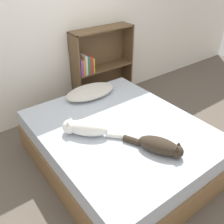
{
  "coord_description": "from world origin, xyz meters",
  "views": [
    {
      "loc": [
        -1.32,
        -1.61,
        2.01
      ],
      "look_at": [
        0.0,
        0.14,
        0.59
      ],
      "focal_mm": 40.0,
      "sensor_mm": 36.0,
      "label": 1
    }
  ],
  "objects_px": {
    "cat_light": "(84,128)",
    "cat_dark": "(160,146)",
    "pillow": "(90,92)",
    "bed": "(120,145)",
    "bookshelf": "(99,66)"
  },
  "relations": [
    {
      "from": "bookshelf",
      "to": "pillow",
      "type": "bearing_deg",
      "value": -132.82
    },
    {
      "from": "bed",
      "to": "bookshelf",
      "type": "bearing_deg",
      "value": 64.56
    },
    {
      "from": "bed",
      "to": "cat_light",
      "type": "xyz_separation_m",
      "value": [
        -0.36,
        0.1,
        0.33
      ]
    },
    {
      "from": "cat_dark",
      "to": "bed",
      "type": "bearing_deg",
      "value": 158.26
    },
    {
      "from": "bed",
      "to": "cat_dark",
      "type": "distance_m",
      "value": 0.61
    },
    {
      "from": "pillow",
      "to": "cat_dark",
      "type": "height_order",
      "value": "cat_dark"
    },
    {
      "from": "cat_light",
      "to": "cat_dark",
      "type": "height_order",
      "value": "cat_light"
    },
    {
      "from": "bed",
      "to": "bookshelf",
      "type": "distance_m",
      "value": 1.45
    },
    {
      "from": "pillow",
      "to": "cat_dark",
      "type": "bearing_deg",
      "value": -93.21
    },
    {
      "from": "pillow",
      "to": "bookshelf",
      "type": "distance_m",
      "value": 0.73
    },
    {
      "from": "cat_light",
      "to": "pillow",
      "type": "bearing_deg",
      "value": -79.93
    },
    {
      "from": "cat_dark",
      "to": "bookshelf",
      "type": "bearing_deg",
      "value": 136.51
    },
    {
      "from": "pillow",
      "to": "bookshelf",
      "type": "height_order",
      "value": "bookshelf"
    },
    {
      "from": "pillow",
      "to": "cat_light",
      "type": "bearing_deg",
      "value": -126.77
    },
    {
      "from": "cat_light",
      "to": "bookshelf",
      "type": "relative_size",
      "value": 0.44
    }
  ]
}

